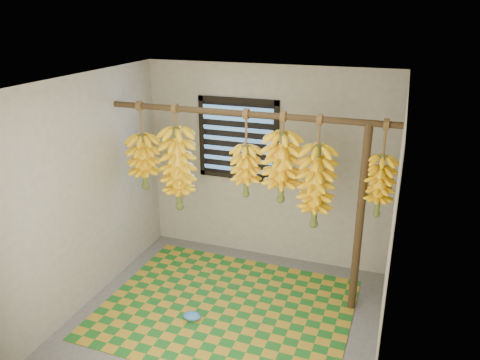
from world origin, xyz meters
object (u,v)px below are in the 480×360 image
at_px(banana_bunch_d, 282,167).
at_px(banana_bunch_f, 380,186).
at_px(plastic_bag, 192,316).
at_px(banana_bunch_a, 144,162).
at_px(support_post, 360,222).
at_px(woven_mat, 226,308).
at_px(banana_bunch_c, 246,170).
at_px(banana_bunch_b, 178,169).
at_px(banana_bunch_e, 316,186).

xyz_separation_m(banana_bunch_d, banana_bunch_f, (0.96, -0.00, -0.08)).
bearing_deg(banana_bunch_d, banana_bunch_f, -0.00).
bearing_deg(plastic_bag, banana_bunch_a, 139.70).
distance_m(banana_bunch_a, banana_bunch_d, 1.59).
distance_m(support_post, woven_mat, 1.66).
bearing_deg(banana_bunch_a, support_post, -0.00).
bearing_deg(banana_bunch_c, banana_bunch_f, -0.00).
xyz_separation_m(banana_bunch_a, banana_bunch_d, (1.59, -0.00, 0.11)).
bearing_deg(banana_bunch_d, banana_bunch_a, 180.00).
relative_size(banana_bunch_b, banana_bunch_c, 1.27).
relative_size(plastic_bag, banana_bunch_b, 0.16).
distance_m(banana_bunch_c, banana_bunch_d, 0.39).
xyz_separation_m(support_post, banana_bunch_c, (-1.19, 0.00, 0.40)).
distance_m(support_post, banana_bunch_a, 2.42).
bearing_deg(banana_bunch_f, plastic_bag, -155.50).
height_order(banana_bunch_e, banana_bunch_f, same).
bearing_deg(banana_bunch_d, woven_mat, -133.60).
height_order(banana_bunch_c, banana_bunch_e, same).
distance_m(woven_mat, plastic_bag, 0.39).
bearing_deg(banana_bunch_b, banana_bunch_a, 180.00).
relative_size(woven_mat, banana_bunch_c, 2.75).
height_order(plastic_bag, banana_bunch_c, banana_bunch_c).
relative_size(support_post, banana_bunch_b, 1.70).
bearing_deg(banana_bunch_b, banana_bunch_d, 0.00).
distance_m(plastic_bag, banana_bunch_e, 1.81).
relative_size(support_post, banana_bunch_c, 2.16).
height_order(support_post, banana_bunch_f, banana_bunch_f).
xyz_separation_m(plastic_bag, banana_bunch_b, (-0.47, 0.75, 1.29)).
xyz_separation_m(woven_mat, banana_bunch_f, (1.40, 0.46, 1.40)).
bearing_deg(banana_bunch_f, banana_bunch_b, 180.00).
bearing_deg(woven_mat, banana_bunch_b, 147.61).
height_order(plastic_bag, banana_bunch_b, banana_bunch_b).
bearing_deg(plastic_bag, support_post, 26.62).
height_order(woven_mat, banana_bunch_d, banana_bunch_d).
xyz_separation_m(banana_bunch_e, banana_bunch_f, (0.60, -0.00, 0.08)).
xyz_separation_m(banana_bunch_a, banana_bunch_f, (2.54, -0.00, 0.03)).
height_order(support_post, banana_bunch_c, banana_bunch_c).
bearing_deg(banana_bunch_e, banana_bunch_b, 180.00).
height_order(banana_bunch_d, banana_bunch_f, same).
distance_m(woven_mat, banana_bunch_b, 1.58).
distance_m(plastic_bag, banana_bunch_c, 1.58).
bearing_deg(banana_bunch_b, support_post, 0.00).
xyz_separation_m(plastic_bag, banana_bunch_f, (1.65, 0.75, 1.36)).
relative_size(woven_mat, banana_bunch_a, 2.56).
bearing_deg(woven_mat, support_post, 20.26).
xyz_separation_m(banana_bunch_b, banana_bunch_f, (2.12, -0.00, 0.07)).
xyz_separation_m(support_post, plastic_bag, (-1.50, -0.75, -0.95)).
height_order(support_post, banana_bunch_a, banana_bunch_a).
bearing_deg(woven_mat, plastic_bag, -131.36).
xyz_separation_m(banana_bunch_c, banana_bunch_e, (0.73, 0.00, -0.08)).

